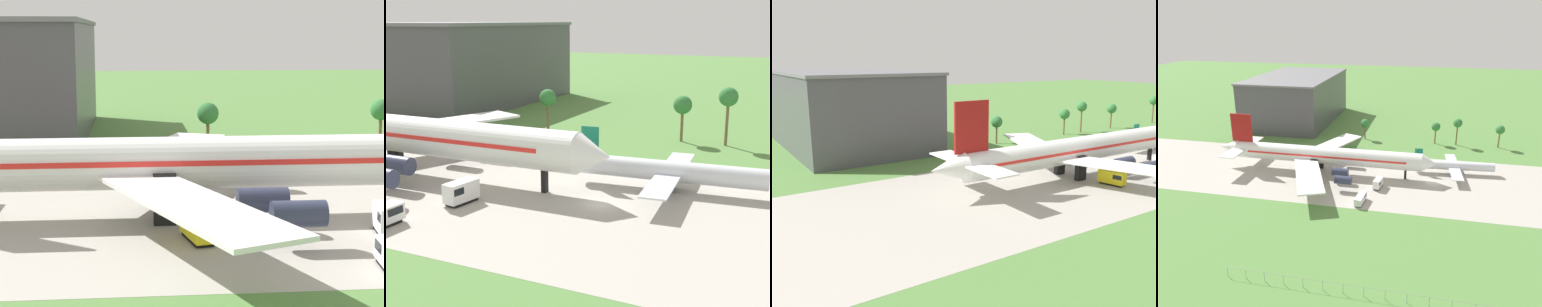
{
  "view_description": "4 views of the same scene",
  "coord_description": "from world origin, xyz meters",
  "views": [
    {
      "loc": [
        -41.9,
        -72.79,
        20.03
      ],
      "look_at": [
        -35.3,
        1.41,
        7.05
      ],
      "focal_mm": 65.0,
      "sensor_mm": 36.0,
      "label": 1
    },
    {
      "loc": [
        24.92,
        -60.36,
        23.1
      ],
      "look_at": [
        -3.73,
        1.41,
        6.05
      ],
      "focal_mm": 50.0,
      "sensor_mm": 36.0,
      "label": 2
    },
    {
      "loc": [
        -109.17,
        -63.47,
        26.39
      ],
      "look_at": [
        -66.88,
        1.41,
        8.9
      ],
      "focal_mm": 40.0,
      "sensor_mm": 36.0,
      "label": 3
    },
    {
      "loc": [
        -2.3,
        -110.98,
        49.26
      ],
      "look_at": [
        -27.88,
        5.0,
        6.0
      ],
      "focal_mm": 35.0,
      "sensor_mm": 36.0,
      "label": 4
    }
  ],
  "objects": [
    {
      "name": "ground_plane",
      "position": [
        0.0,
        0.0,
        0.0
      ],
      "size": [
        600.0,
        600.0,
        0.0
      ],
      "primitive_type": "plane",
      "color": "#517F3D"
    },
    {
      "name": "taxiway_strip",
      "position": [
        0.0,
        0.0,
        0.01
      ],
      "size": [
        320.0,
        44.0,
        0.02
      ],
      "color": "#A8A399",
      "rests_on": "ground_plane"
    },
    {
      "name": "jet_airliner",
      "position": [
        -36.6,
        1.41,
        5.98
      ],
      "size": [
        74.86,
        57.25,
        18.61
      ],
      "color": "white",
      "rests_on": "ground_plane"
    },
    {
      "name": "regional_aircraft",
      "position": [
        6.46,
        9.52,
        2.73
      ],
      "size": [
        26.23,
        23.68,
        8.28
      ],
      "color": "silver",
      "rests_on": "ground_plane"
    },
    {
      "name": "baggage_tug",
      "position": [
        -16.42,
        -7.25,
        1.57
      ],
      "size": [
        2.74,
        5.02,
        2.95
      ],
      "color": "black",
      "rests_on": "ground_plane"
    },
    {
      "name": "terminal_building",
      "position": [
        -68.2,
        65.41,
        11.24
      ],
      "size": [
        36.72,
        61.2,
        22.45
      ],
      "color": "#47474C",
      "rests_on": "ground_plane"
    }
  ]
}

